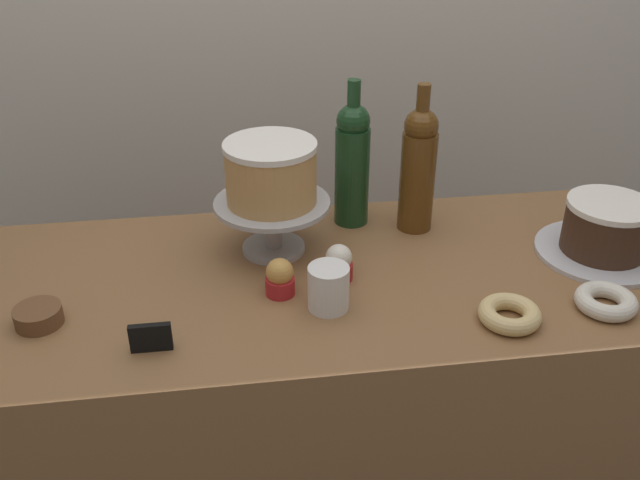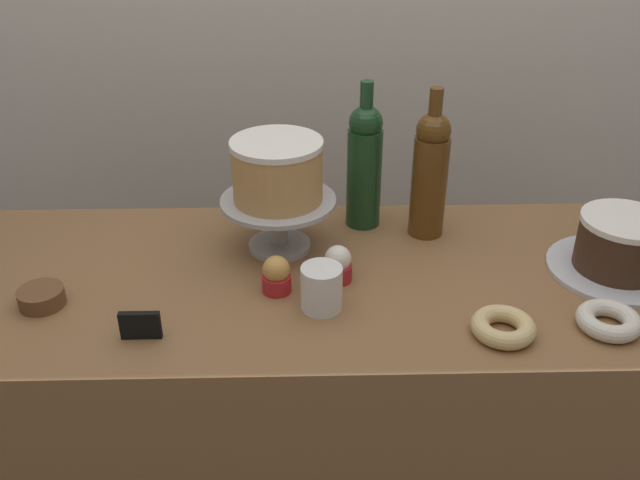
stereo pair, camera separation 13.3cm
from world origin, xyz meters
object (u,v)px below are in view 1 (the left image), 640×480
at_px(wine_bottle_green, 352,162).
at_px(cupcake_vanilla, 339,263).
at_px(wine_bottle_amber, 418,167).
at_px(cupcake_caramel, 280,278).
at_px(cake_stand_pedestal, 273,217).
at_px(price_sign_chalkboard, 151,338).
at_px(donut_glazed, 509,314).
at_px(cookie_stack, 38,316).
at_px(chocolate_round_cake, 606,226).
at_px(white_layer_cake, 271,173).
at_px(donut_sugar, 606,301).
at_px(coffee_cup_ceramic, 326,288).

xyz_separation_m(wine_bottle_green, cupcake_vanilla, (-0.07, -0.23, -0.11)).
distance_m(wine_bottle_amber, cupcake_caramel, 0.40).
distance_m(wine_bottle_amber, cupcake_vanilla, 0.30).
relative_size(cake_stand_pedestal, price_sign_chalkboard, 3.38).
height_order(donut_glazed, price_sign_chalkboard, price_sign_chalkboard).
xyz_separation_m(cupcake_caramel, price_sign_chalkboard, (-0.23, -0.14, -0.01)).
bearing_deg(cake_stand_pedestal, cookie_stack, -155.33).
xyz_separation_m(cupcake_vanilla, price_sign_chalkboard, (-0.35, -0.18, -0.01)).
xyz_separation_m(chocolate_round_cake, wine_bottle_green, (-0.49, 0.22, 0.08)).
height_order(cake_stand_pedestal, white_layer_cake, white_layer_cake).
bearing_deg(chocolate_round_cake, cookie_stack, -175.44).
bearing_deg(chocolate_round_cake, white_layer_cake, 170.65).
distance_m(cake_stand_pedestal, donut_glazed, 0.51).
bearing_deg(donut_glazed, cake_stand_pedestal, 141.89).
distance_m(wine_bottle_green, price_sign_chalkboard, 0.59).
distance_m(cupcake_caramel, price_sign_chalkboard, 0.27).
height_order(wine_bottle_amber, donut_sugar, wine_bottle_amber).
bearing_deg(cupcake_caramel, wine_bottle_amber, 34.90).
bearing_deg(coffee_cup_ceramic, cookie_stack, 177.57).
xyz_separation_m(donut_sugar, cookie_stack, (-1.02, 0.10, 0.00)).
relative_size(donut_glazed, coffee_cup_ceramic, 1.32).
bearing_deg(cupcake_caramel, white_layer_cake, 89.63).
xyz_separation_m(donut_glazed, coffee_cup_ceramic, (-0.32, 0.09, 0.03)).
bearing_deg(wine_bottle_amber, white_layer_cake, -169.55).
bearing_deg(white_layer_cake, wine_bottle_amber, 10.45).
height_order(chocolate_round_cake, wine_bottle_amber, wine_bottle_amber).
bearing_deg(donut_glazed, cupcake_vanilla, 146.81).
distance_m(cake_stand_pedestal, cupcake_vanilla, 0.18).
relative_size(wine_bottle_green, price_sign_chalkboard, 4.65).
relative_size(chocolate_round_cake, donut_sugar, 1.54).
bearing_deg(coffee_cup_ceramic, cupcake_vanilla, 67.41).
distance_m(cookie_stack, price_sign_chalkboard, 0.23).
relative_size(cake_stand_pedestal, coffee_cup_ceramic, 2.79).
bearing_deg(cupcake_vanilla, wine_bottle_green, 74.00).
bearing_deg(donut_glazed, wine_bottle_amber, 101.82).
relative_size(donut_glazed, cookie_stack, 1.33).
relative_size(white_layer_cake, price_sign_chalkboard, 2.64).
xyz_separation_m(cupcake_vanilla, donut_glazed, (0.28, -0.18, -0.02)).
bearing_deg(donut_sugar, price_sign_chalkboard, -179.53).
relative_size(chocolate_round_cake, price_sign_chalkboard, 2.46).
distance_m(wine_bottle_green, donut_sugar, 0.58).
xyz_separation_m(cake_stand_pedestal, donut_sugar, (0.58, -0.30, -0.06)).
distance_m(donut_sugar, coffee_cup_ceramic, 0.51).
xyz_separation_m(chocolate_round_cake, cupcake_caramel, (-0.67, -0.05, -0.03)).
bearing_deg(chocolate_round_cake, price_sign_chalkboard, -167.99).
relative_size(wine_bottle_green, cupcake_vanilla, 4.38).
bearing_deg(white_layer_cake, cake_stand_pedestal, 153.43).
relative_size(wine_bottle_amber, cupcake_caramel, 4.38).
distance_m(donut_glazed, price_sign_chalkboard, 0.62).
bearing_deg(price_sign_chalkboard, white_layer_cake, 52.76).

